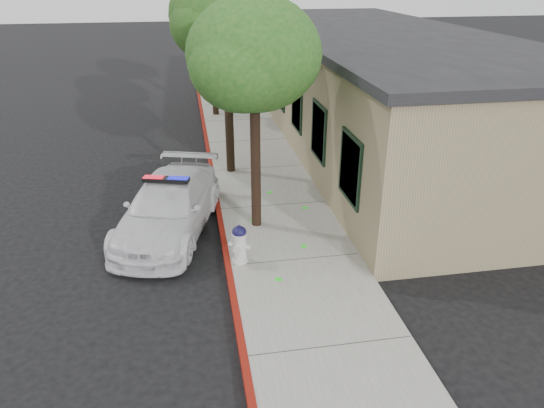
% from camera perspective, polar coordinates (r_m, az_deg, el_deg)
% --- Properties ---
extents(ground, '(120.00, 120.00, 0.00)m').
position_cam_1_polar(ground, '(11.65, -5.29, -7.66)').
color(ground, black).
rests_on(ground, ground).
extents(sidewalk, '(3.20, 60.00, 0.15)m').
position_cam_1_polar(sidewalk, '(14.38, 0.01, -0.39)').
color(sidewalk, gray).
rests_on(sidewalk, ground).
extents(red_curb, '(0.14, 60.00, 0.16)m').
position_cam_1_polar(red_curb, '(14.22, -6.12, -0.83)').
color(red_curb, maroon).
rests_on(red_curb, ground).
extents(clapboard_building, '(7.30, 20.89, 4.24)m').
position_cam_1_polar(clapboard_building, '(20.56, 11.52, 13.12)').
color(clapboard_building, tan).
rests_on(clapboard_building, ground).
extents(police_car, '(3.25, 5.24, 1.54)m').
position_cam_1_polar(police_car, '(13.23, -11.71, -0.31)').
color(police_car, silver).
rests_on(police_car, ground).
extents(fire_hydrant, '(0.52, 0.46, 0.92)m').
position_cam_1_polar(fire_hydrant, '(11.47, -3.74, -4.56)').
color(fire_hydrant, silver).
rests_on(fire_hydrant, sidewalk).
extents(street_tree_near, '(3.13, 3.19, 5.72)m').
position_cam_1_polar(street_tree_near, '(11.93, -2.00, 16.17)').
color(street_tree_near, black).
rests_on(street_tree_near, sidewalk).
extents(street_tree_mid, '(3.32, 3.40, 6.31)m').
position_cam_1_polar(street_tree_mid, '(15.82, -5.35, 20.15)').
color(street_tree_mid, black).
rests_on(street_tree_mid, sidewalk).
extents(street_tree_far, '(3.35, 3.20, 6.05)m').
position_cam_1_polar(street_tree_far, '(22.97, -6.89, 21.18)').
color(street_tree_far, black).
rests_on(street_tree_far, sidewalk).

